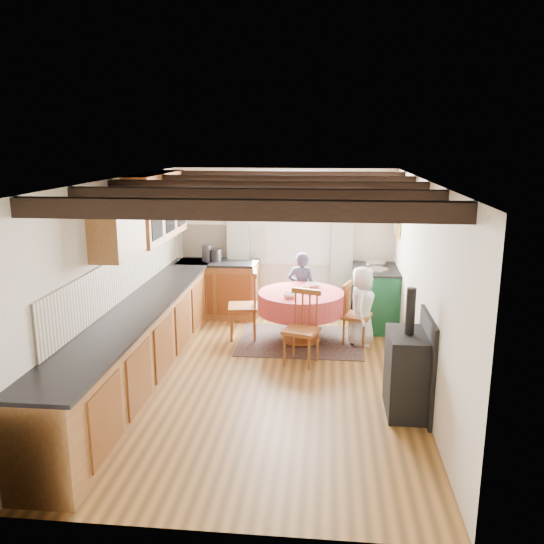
# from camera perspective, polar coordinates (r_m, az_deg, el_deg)

# --- Properties ---
(floor) EXTENTS (3.60, 5.50, 0.00)m
(floor) POSITION_cam_1_polar(r_m,az_deg,el_deg) (6.91, -0.68, -10.87)
(floor) COLOR #9F672F
(floor) RESTS_ON ground
(ceiling) EXTENTS (3.60, 5.50, 0.00)m
(ceiling) POSITION_cam_1_polar(r_m,az_deg,el_deg) (6.32, -0.74, 9.40)
(ceiling) COLOR white
(ceiling) RESTS_ON ground
(wall_back) EXTENTS (3.60, 0.00, 2.40)m
(wall_back) POSITION_cam_1_polar(r_m,az_deg,el_deg) (9.19, 1.22, 3.10)
(wall_back) COLOR silver
(wall_back) RESTS_ON ground
(wall_front) EXTENTS (3.60, 0.00, 2.40)m
(wall_front) POSITION_cam_1_polar(r_m,az_deg,el_deg) (3.94, -5.28, -11.24)
(wall_front) COLOR silver
(wall_front) RESTS_ON ground
(wall_left) EXTENTS (0.00, 5.50, 2.40)m
(wall_left) POSITION_cam_1_polar(r_m,az_deg,el_deg) (6.94, -15.64, -0.77)
(wall_left) COLOR silver
(wall_left) RESTS_ON ground
(wall_right) EXTENTS (0.00, 5.50, 2.40)m
(wall_right) POSITION_cam_1_polar(r_m,az_deg,el_deg) (6.56, 15.11, -1.55)
(wall_right) COLOR silver
(wall_right) RESTS_ON ground
(beam_a) EXTENTS (3.60, 0.16, 0.16)m
(beam_a) POSITION_cam_1_polar(r_m,az_deg,el_deg) (4.35, -3.72, 6.39)
(beam_a) COLOR black
(beam_a) RESTS_ON ceiling
(beam_b) EXTENTS (3.60, 0.16, 0.16)m
(beam_b) POSITION_cam_1_polar(r_m,az_deg,el_deg) (5.34, -1.96, 7.70)
(beam_b) COLOR black
(beam_b) RESTS_ON ceiling
(beam_c) EXTENTS (3.60, 0.16, 0.16)m
(beam_c) POSITION_cam_1_polar(r_m,az_deg,el_deg) (6.32, -0.73, 8.59)
(beam_c) COLOR black
(beam_c) RESTS_ON ceiling
(beam_d) EXTENTS (3.60, 0.16, 0.16)m
(beam_d) POSITION_cam_1_polar(r_m,az_deg,el_deg) (7.32, 0.16, 9.24)
(beam_d) COLOR black
(beam_d) RESTS_ON ceiling
(beam_e) EXTENTS (3.60, 0.16, 0.16)m
(beam_e) POSITION_cam_1_polar(r_m,az_deg,el_deg) (8.31, 0.84, 9.73)
(beam_e) COLOR black
(beam_e) RESTS_ON ceiling
(splash_left) EXTENTS (0.02, 4.50, 0.55)m
(splash_left) POSITION_cam_1_polar(r_m,az_deg,el_deg) (7.21, -14.64, -0.20)
(splash_left) COLOR beige
(splash_left) RESTS_ON wall_left
(splash_back) EXTENTS (1.40, 0.02, 0.55)m
(splash_back) POSITION_cam_1_polar(r_m,az_deg,el_deg) (9.30, -4.95, 3.18)
(splash_back) COLOR beige
(splash_back) RESTS_ON wall_back
(base_cabinet_left) EXTENTS (0.60, 5.30, 0.88)m
(base_cabinet_left) POSITION_cam_1_polar(r_m,az_deg,el_deg) (7.06, -12.96, -6.83)
(base_cabinet_left) COLOR olive
(base_cabinet_left) RESTS_ON floor
(base_cabinet_back) EXTENTS (1.30, 0.60, 0.88)m
(base_cabinet_back) POSITION_cam_1_polar(r_m,az_deg,el_deg) (9.21, -5.48, -1.79)
(base_cabinet_back) COLOR olive
(base_cabinet_back) RESTS_ON floor
(worktop_left) EXTENTS (0.64, 5.30, 0.04)m
(worktop_left) POSITION_cam_1_polar(r_m,az_deg,el_deg) (6.91, -13.00, -3.26)
(worktop_left) COLOR black
(worktop_left) RESTS_ON base_cabinet_left
(worktop_back) EXTENTS (1.30, 0.64, 0.04)m
(worktop_back) POSITION_cam_1_polar(r_m,az_deg,el_deg) (9.08, -5.57, 0.98)
(worktop_back) COLOR black
(worktop_back) RESTS_ON base_cabinet_back
(wall_cabinet_glass) EXTENTS (0.34, 1.80, 0.90)m
(wall_cabinet_glass) POSITION_cam_1_polar(r_m,az_deg,el_deg) (7.87, -11.67, 6.63)
(wall_cabinet_glass) COLOR olive
(wall_cabinet_glass) RESTS_ON wall_left
(wall_cabinet_solid) EXTENTS (0.34, 0.90, 0.70)m
(wall_cabinet_solid) POSITION_cam_1_polar(r_m,az_deg,el_deg) (6.47, -15.57, 4.56)
(wall_cabinet_solid) COLOR olive
(wall_cabinet_solid) RESTS_ON wall_left
(window_frame) EXTENTS (1.34, 0.03, 1.54)m
(window_frame) POSITION_cam_1_polar(r_m,az_deg,el_deg) (9.10, 1.86, 5.55)
(window_frame) COLOR white
(window_frame) RESTS_ON wall_back
(window_pane) EXTENTS (1.20, 0.01, 1.40)m
(window_pane) POSITION_cam_1_polar(r_m,az_deg,el_deg) (9.11, 1.86, 5.56)
(window_pane) COLOR white
(window_pane) RESTS_ON wall_back
(curtain_left) EXTENTS (0.35, 0.10, 2.10)m
(curtain_left) POSITION_cam_1_polar(r_m,az_deg,el_deg) (9.20, -3.50, 2.46)
(curtain_left) COLOR beige
(curtain_left) RESTS_ON wall_back
(curtain_right) EXTENTS (0.35, 0.10, 2.10)m
(curtain_right) POSITION_cam_1_polar(r_m,az_deg,el_deg) (9.08, 7.16, 2.24)
(curtain_right) COLOR beige
(curtain_right) RESTS_ON wall_back
(curtain_rod) EXTENTS (2.00, 0.03, 0.03)m
(curtain_rod) POSITION_cam_1_polar(r_m,az_deg,el_deg) (8.96, 1.85, 9.28)
(curtain_rod) COLOR black
(curtain_rod) RESTS_ON wall_back
(wall_picture) EXTENTS (0.04, 0.50, 0.60)m
(wall_picture) POSITION_cam_1_polar(r_m,az_deg,el_deg) (8.70, 12.75, 5.53)
(wall_picture) COLOR gold
(wall_picture) RESTS_ON wall_right
(wall_plate) EXTENTS (0.30, 0.02, 0.30)m
(wall_plate) POSITION_cam_1_polar(r_m,az_deg,el_deg) (9.06, 7.89, 6.03)
(wall_plate) COLOR silver
(wall_plate) RESTS_ON wall_back
(rug) EXTENTS (1.77, 1.38, 0.01)m
(rug) POSITION_cam_1_polar(r_m,az_deg,el_deg) (8.12, 2.93, -7.04)
(rug) COLOR black
(rug) RESTS_ON floor
(dining_table) EXTENTS (1.22, 1.22, 0.74)m
(dining_table) POSITION_cam_1_polar(r_m,az_deg,el_deg) (8.01, 2.97, -4.61)
(dining_table) COLOR #BA5258
(dining_table) RESTS_ON floor
(chair_near) EXTENTS (0.53, 0.54, 0.97)m
(chair_near) POSITION_cam_1_polar(r_m,az_deg,el_deg) (7.20, 3.02, -5.73)
(chair_near) COLOR #935221
(chair_near) RESTS_ON floor
(chair_left) EXTENTS (0.52, 0.50, 1.02)m
(chair_left) POSITION_cam_1_polar(r_m,az_deg,el_deg) (8.11, -3.01, -3.32)
(chair_left) COLOR #935221
(chair_left) RESTS_ON floor
(chair_right) EXTENTS (0.50, 0.48, 0.89)m
(chair_right) POSITION_cam_1_polar(r_m,az_deg,el_deg) (7.97, 8.71, -4.27)
(chair_right) COLOR #935221
(chair_right) RESTS_ON floor
(aga_range) EXTENTS (0.66, 1.03, 0.94)m
(aga_range) POSITION_cam_1_polar(r_m,az_deg,el_deg) (8.77, 10.51, -2.50)
(aga_range) COLOR #154B2A
(aga_range) RESTS_ON floor
(cast_iron_stove) EXTENTS (0.41, 0.68, 1.37)m
(cast_iron_stove) POSITION_cam_1_polar(r_m,az_deg,el_deg) (6.04, 13.76, -7.91)
(cast_iron_stove) COLOR black
(cast_iron_stove) RESTS_ON floor
(child_far) EXTENTS (0.46, 0.33, 1.17)m
(child_far) POSITION_cam_1_polar(r_m,az_deg,el_deg) (8.65, 3.03, -1.74)
(child_far) COLOR #323954
(child_far) RESTS_ON floor
(child_right) EXTENTS (0.47, 0.62, 1.13)m
(child_right) POSITION_cam_1_polar(r_m,az_deg,el_deg) (7.92, 9.20, -3.46)
(child_right) COLOR silver
(child_right) RESTS_ON floor
(bowl_a) EXTENTS (0.28, 0.28, 0.05)m
(bowl_a) POSITION_cam_1_polar(r_m,az_deg,el_deg) (8.18, 4.22, -1.36)
(bowl_a) COLOR silver
(bowl_a) RESTS_ON dining_table
(bowl_b) EXTENTS (0.19, 0.19, 0.06)m
(bowl_b) POSITION_cam_1_polar(r_m,az_deg,el_deg) (7.62, 1.80, -2.42)
(bowl_b) COLOR silver
(bowl_b) RESTS_ON dining_table
(cup) EXTENTS (0.12, 0.12, 0.09)m
(cup) POSITION_cam_1_polar(r_m,az_deg,el_deg) (7.88, 3.44, -1.78)
(cup) COLOR silver
(cup) RESTS_ON dining_table
(canister_tall) EXTENTS (0.16, 0.16, 0.27)m
(canister_tall) POSITION_cam_1_polar(r_m,az_deg,el_deg) (9.06, -6.71, 1.92)
(canister_tall) COLOR #262628
(canister_tall) RESTS_ON worktop_back
(canister_wide) EXTENTS (0.19, 0.19, 0.21)m
(canister_wide) POSITION_cam_1_polar(r_m,az_deg,el_deg) (9.05, -5.79, 1.74)
(canister_wide) COLOR #262628
(canister_wide) RESTS_ON worktop_back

